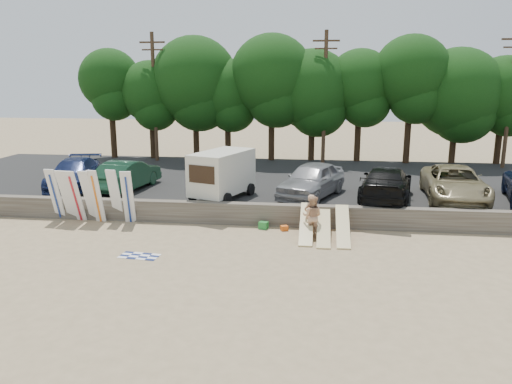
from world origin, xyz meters
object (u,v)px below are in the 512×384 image
at_px(car_2, 312,180).
at_px(car_3, 386,183).
at_px(car_4, 455,183).
at_px(cooler, 263,225).
at_px(beachgoer_a, 310,214).
at_px(car_1, 128,175).
at_px(beachgoer_b, 312,216).
at_px(car_0, 74,173).
at_px(box_trailer, 222,172).

height_order(car_2, car_3, car_2).
bearing_deg(car_4, cooler, -152.91).
xyz_separation_m(car_4, beachgoer_a, (-6.99, -4.22, -0.65)).
bearing_deg(car_2, beachgoer_a, -67.65).
distance_m(car_1, car_4, 16.89).
xyz_separation_m(car_2, cooler, (-2.06, -3.50, -1.41)).
height_order(beachgoer_a, beachgoer_b, beachgoer_b).
relative_size(car_3, beachgoer_a, 3.28).
relative_size(car_0, car_4, 0.90).
xyz_separation_m(box_trailer, beachgoer_a, (4.44, -3.13, -1.15)).
relative_size(car_0, car_3, 0.93).
bearing_deg(cooler, car_3, 47.41).
height_order(car_0, car_1, car_1).
bearing_deg(beachgoer_a, car_2, -131.45).
height_order(car_4, beachgoer_b, car_4).
bearing_deg(cooler, car_0, 176.26).
xyz_separation_m(car_1, car_2, (9.89, -0.56, 0.08)).
bearing_deg(box_trailer, car_3, 24.36).
xyz_separation_m(beachgoer_b, cooler, (-2.17, 0.82, -0.72)).
bearing_deg(box_trailer, car_4, 25.20).
relative_size(car_4, beachgoer_b, 3.35).
bearing_deg(cooler, beachgoer_a, 4.93).
xyz_separation_m(box_trailer, car_2, (4.43, 0.82, -0.45)).
distance_m(car_1, cooler, 8.92).
height_order(car_3, cooler, car_3).
height_order(car_1, car_4, car_4).
bearing_deg(car_4, beachgoer_a, -144.40).
height_order(car_0, cooler, car_0).
xyz_separation_m(beachgoer_a, cooler, (-2.07, 0.45, -0.71)).
xyz_separation_m(car_3, beachgoer_b, (-3.54, -4.15, -0.64)).
xyz_separation_m(car_0, beachgoer_b, (13.10, -4.99, -0.59)).
xyz_separation_m(car_1, cooler, (7.83, -4.06, -1.34)).
height_order(car_3, car_4, car_3).
xyz_separation_m(car_0, car_2, (12.99, -0.67, 0.10)).
relative_size(car_2, beachgoer_b, 2.90).
xyz_separation_m(box_trailer, car_0, (-8.57, 1.49, -0.55)).
bearing_deg(car_1, car_0, 5.95).
bearing_deg(car_4, car_1, -176.48).
distance_m(beachgoer_a, cooler, 2.23).
height_order(car_1, beachgoer_b, car_1).
relative_size(box_trailer, cooler, 10.79).
bearing_deg(beachgoer_b, beachgoer_a, -65.10).
height_order(car_2, cooler, car_2).
height_order(car_0, car_4, car_4).
relative_size(box_trailer, beachgoer_b, 2.32).
bearing_deg(car_0, box_trailer, -20.36).
bearing_deg(beachgoer_a, car_3, -175.53).
bearing_deg(car_0, car_4, -11.63).
relative_size(car_3, car_4, 0.96).
distance_m(car_0, beachgoer_a, 13.81).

